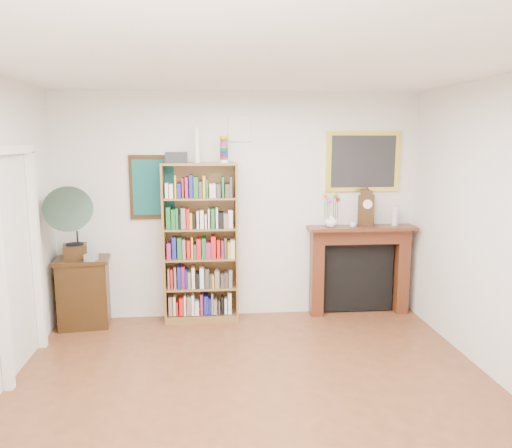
% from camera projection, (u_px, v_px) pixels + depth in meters
% --- Properties ---
extents(room, '(4.51, 5.01, 2.81)m').
position_uv_depth(room, '(261.00, 250.00, 3.76)').
color(room, brown).
rests_on(room, ground).
extents(door_casing, '(0.08, 1.02, 2.17)m').
position_uv_depth(door_casing, '(18.00, 242.00, 4.75)').
color(door_casing, white).
rests_on(door_casing, left_wall).
extents(teal_poster, '(0.58, 0.04, 0.78)m').
position_uv_depth(teal_poster, '(154.00, 187.00, 6.05)').
color(teal_poster, black).
rests_on(teal_poster, back_wall).
extents(small_picture, '(0.26, 0.04, 0.30)m').
position_uv_depth(small_picture, '(240.00, 129.00, 6.03)').
color(small_picture, white).
rests_on(small_picture, back_wall).
extents(gilt_painting, '(0.95, 0.04, 0.75)m').
position_uv_depth(gilt_painting, '(363.00, 162.00, 6.25)').
color(gilt_painting, yellow).
rests_on(gilt_painting, back_wall).
extents(bookshelf, '(0.90, 0.32, 2.25)m').
position_uv_depth(bookshelf, '(200.00, 234.00, 6.04)').
color(bookshelf, brown).
rests_on(bookshelf, floor).
extents(side_cabinet, '(0.66, 0.51, 0.84)m').
position_uv_depth(side_cabinet, '(84.00, 292.00, 5.96)').
color(side_cabinet, black).
rests_on(side_cabinet, floor).
extents(fireplace, '(1.36, 0.34, 1.15)m').
position_uv_depth(fireplace, '(359.00, 262.00, 6.38)').
color(fireplace, '#452110').
rests_on(fireplace, floor).
extents(gramophone, '(0.67, 0.77, 0.87)m').
position_uv_depth(gramophone, '(70.00, 219.00, 5.67)').
color(gramophone, black).
rests_on(gramophone, side_cabinet).
extents(cd_stack, '(0.15, 0.15, 0.08)m').
position_uv_depth(cd_stack, '(91.00, 257.00, 5.77)').
color(cd_stack, '#AFAEBB').
rests_on(cd_stack, side_cabinet).
extents(mantel_clock, '(0.22, 0.18, 0.45)m').
position_uv_depth(mantel_clock, '(366.00, 209.00, 6.24)').
color(mantel_clock, black).
rests_on(mantel_clock, fireplace).
extents(flower_vase, '(0.19, 0.19, 0.16)m').
position_uv_depth(flower_vase, '(331.00, 221.00, 6.19)').
color(flower_vase, white).
rests_on(flower_vase, fireplace).
extents(teacup, '(0.10, 0.10, 0.07)m').
position_uv_depth(teacup, '(353.00, 225.00, 6.16)').
color(teacup, silver).
rests_on(teacup, fireplace).
extents(bottle_left, '(0.07, 0.07, 0.24)m').
position_uv_depth(bottle_left, '(395.00, 216.00, 6.28)').
color(bottle_left, silver).
rests_on(bottle_left, fireplace).
extents(bottle_right, '(0.06, 0.06, 0.20)m').
position_uv_depth(bottle_right, '(396.00, 217.00, 6.31)').
color(bottle_right, silver).
rests_on(bottle_right, fireplace).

